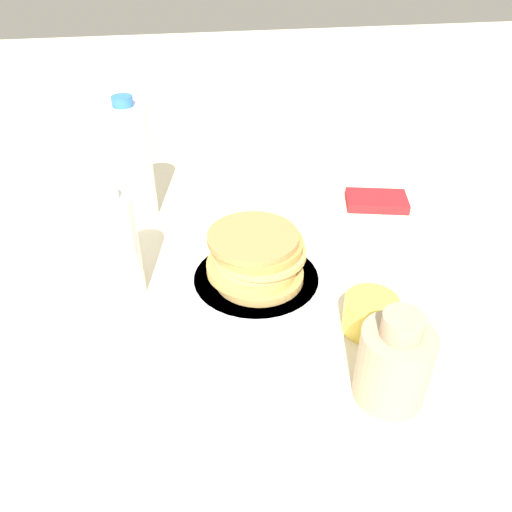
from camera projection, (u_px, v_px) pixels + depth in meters
ground_plane at (265, 281)px, 0.86m from camera, size 4.00×4.00×0.00m
plate at (256, 278)px, 0.86m from camera, size 0.23×0.23×0.01m
pancake_stack at (256, 256)px, 0.83m from camera, size 0.17×0.17×0.08m
juice_glass at (370, 314)px, 0.75m from camera, size 0.08×0.08×0.06m
cream_jug at (394, 362)px, 0.63m from camera, size 0.09×0.09×0.14m
water_bottle_near at (117, 248)px, 0.78m from camera, size 0.07×0.07×0.20m
water_bottle_mid at (132, 163)px, 0.97m from camera, size 0.08×0.08×0.25m
napkin at (377, 201)px, 1.07m from camera, size 0.14×0.11×0.02m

